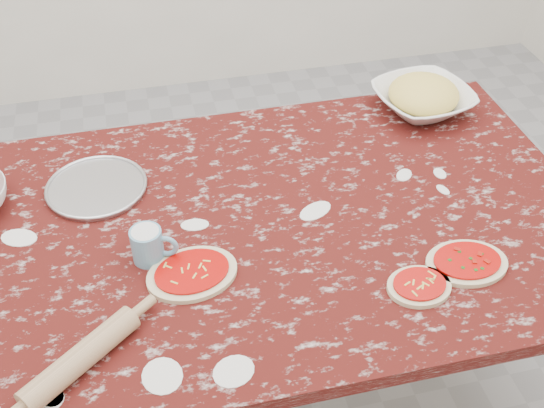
{
  "coord_description": "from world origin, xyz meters",
  "views": [
    {
      "loc": [
        -0.29,
        -1.2,
        1.86
      ],
      "look_at": [
        0.0,
        0.0,
        0.8
      ],
      "focal_mm": 44.15,
      "sensor_mm": 36.0,
      "label": 1
    }
  ],
  "objects": [
    {
      "name": "flour_mug",
      "position": [
        -0.31,
        -0.07,
        0.79
      ],
      "size": [
        0.11,
        0.07,
        0.09
      ],
      "color": "#689FBD",
      "rests_on": "worktable"
    },
    {
      "name": "pizza_mid",
      "position": [
        0.26,
        -0.3,
        0.76
      ],
      "size": [
        0.15,
        0.12,
        0.02
      ],
      "color": "beige",
      "rests_on": "worktable"
    },
    {
      "name": "pizza_tray",
      "position": [
        -0.42,
        0.22,
        0.76
      ],
      "size": [
        0.32,
        0.32,
        0.01
      ],
      "primitive_type": "cylinder",
      "rotation": [
        0.0,
        0.0,
        -0.28
      ],
      "color": "#B2B2B7",
      "rests_on": "worktable"
    },
    {
      "name": "pizza_left",
      "position": [
        -0.22,
        -0.14,
        0.76
      ],
      "size": [
        0.24,
        0.2,
        0.02
      ],
      "color": "beige",
      "rests_on": "worktable"
    },
    {
      "name": "cheese_bowl",
      "position": [
        0.56,
        0.38,
        0.78
      ],
      "size": [
        0.33,
        0.33,
        0.07
      ],
      "primitive_type": "imported",
      "rotation": [
        0.0,
        0.0,
        0.18
      ],
      "color": "white",
      "rests_on": "worktable"
    },
    {
      "name": "worktable",
      "position": [
        0.0,
        0.0,
        0.67
      ],
      "size": [
        1.6,
        1.0,
        0.75
      ],
      "color": "#400F0C",
      "rests_on": "ground"
    },
    {
      "name": "rolling_pin",
      "position": [
        -0.47,
        -0.34,
        0.78
      ],
      "size": [
        0.24,
        0.21,
        0.05
      ],
      "primitive_type": "cylinder",
      "rotation": [
        0.0,
        1.57,
        0.67
      ],
      "color": "tan",
      "rests_on": "worktable"
    },
    {
      "name": "ground",
      "position": [
        0.0,
        0.0,
        0.0
      ],
      "size": [
        4.0,
        4.0,
        0.0
      ],
      "primitive_type": "plane",
      "color": "gray"
    },
    {
      "name": "pizza_right",
      "position": [
        0.4,
        -0.26,
        0.76
      ],
      "size": [
        0.2,
        0.16,
        0.02
      ],
      "color": "beige",
      "rests_on": "worktable"
    }
  ]
}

